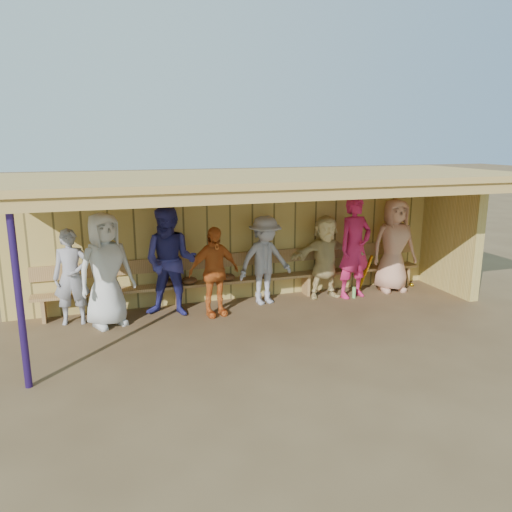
{
  "coord_description": "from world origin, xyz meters",
  "views": [
    {
      "loc": [
        -2.66,
        -7.77,
        3.06
      ],
      "look_at": [
        0.0,
        0.35,
        1.05
      ],
      "focal_mm": 35.0,
      "sensor_mm": 36.0,
      "label": 1
    }
  ],
  "objects_px": {
    "player_a": "(72,277)",
    "player_h": "(394,245)",
    "player_b": "(106,270)",
    "player_g": "(355,247)",
    "player_f": "(325,257)",
    "bench": "(244,274)",
    "player_d": "(214,272)",
    "player_e": "(265,260)",
    "player_c": "(170,262)"
  },
  "relations": [
    {
      "from": "player_c",
      "to": "player_h",
      "type": "height_order",
      "value": "player_c"
    },
    {
      "from": "player_e",
      "to": "player_g",
      "type": "distance_m",
      "value": 1.81
    },
    {
      "from": "bench",
      "to": "player_h",
      "type": "bearing_deg",
      "value": -6.21
    },
    {
      "from": "player_f",
      "to": "bench",
      "type": "xyz_separation_m",
      "value": [
        -1.58,
        0.31,
        -0.29
      ]
    },
    {
      "from": "player_f",
      "to": "player_g",
      "type": "height_order",
      "value": "player_g"
    },
    {
      "from": "player_b",
      "to": "player_e",
      "type": "bearing_deg",
      "value": -17.54
    },
    {
      "from": "player_c",
      "to": "player_e",
      "type": "distance_m",
      "value": 1.79
    },
    {
      "from": "player_b",
      "to": "player_g",
      "type": "bearing_deg",
      "value": -21.56
    },
    {
      "from": "player_d",
      "to": "player_h",
      "type": "distance_m",
      "value": 3.85
    },
    {
      "from": "player_a",
      "to": "player_f",
      "type": "relative_size",
      "value": 1.0
    },
    {
      "from": "player_b",
      "to": "player_f",
      "type": "xyz_separation_m",
      "value": [
        4.12,
        0.27,
        -0.14
      ]
    },
    {
      "from": "player_a",
      "to": "player_e",
      "type": "relative_size",
      "value": 0.97
    },
    {
      "from": "player_g",
      "to": "player_h",
      "type": "bearing_deg",
      "value": -3.03
    },
    {
      "from": "player_d",
      "to": "bench",
      "type": "height_order",
      "value": "player_d"
    },
    {
      "from": "player_g",
      "to": "player_d",
      "type": "bearing_deg",
      "value": 173.45
    },
    {
      "from": "player_d",
      "to": "bench",
      "type": "relative_size",
      "value": 0.21
    },
    {
      "from": "player_c",
      "to": "player_e",
      "type": "relative_size",
      "value": 1.16
    },
    {
      "from": "player_b",
      "to": "player_d",
      "type": "height_order",
      "value": "player_b"
    },
    {
      "from": "player_a",
      "to": "player_d",
      "type": "height_order",
      "value": "player_a"
    },
    {
      "from": "player_e",
      "to": "player_f",
      "type": "relative_size",
      "value": 1.03
    },
    {
      "from": "player_a",
      "to": "player_c",
      "type": "bearing_deg",
      "value": 1.27
    },
    {
      "from": "player_g",
      "to": "player_a",
      "type": "bearing_deg",
      "value": 167.8
    },
    {
      "from": "player_e",
      "to": "bench",
      "type": "distance_m",
      "value": 0.55
    },
    {
      "from": "player_b",
      "to": "player_e",
      "type": "relative_size",
      "value": 1.14
    },
    {
      "from": "player_h",
      "to": "bench",
      "type": "xyz_separation_m",
      "value": [
        -3.09,
        0.34,
        -0.42
      ]
    },
    {
      "from": "player_b",
      "to": "player_d",
      "type": "xyz_separation_m",
      "value": [
        1.8,
        -0.08,
        -0.16
      ]
    },
    {
      "from": "player_c",
      "to": "player_g",
      "type": "xyz_separation_m",
      "value": [
        3.58,
        -0.05,
        0.02
      ]
    },
    {
      "from": "player_g",
      "to": "player_f",
      "type": "bearing_deg",
      "value": 153.55
    },
    {
      "from": "player_c",
      "to": "player_f",
      "type": "xyz_separation_m",
      "value": [
        3.03,
        0.11,
        -0.16
      ]
    },
    {
      "from": "player_g",
      "to": "player_h",
      "type": "xyz_separation_m",
      "value": [
        0.97,
        0.13,
        -0.05
      ]
    },
    {
      "from": "player_c",
      "to": "bench",
      "type": "height_order",
      "value": "player_c"
    },
    {
      "from": "player_a",
      "to": "player_h",
      "type": "height_order",
      "value": "player_h"
    },
    {
      "from": "player_d",
      "to": "player_f",
      "type": "xyz_separation_m",
      "value": [
        2.32,
        0.35,
        0.02
      ]
    },
    {
      "from": "player_b",
      "to": "player_e",
      "type": "distance_m",
      "value": 2.89
    },
    {
      "from": "player_a",
      "to": "bench",
      "type": "xyz_separation_m",
      "value": [
        3.09,
        0.31,
        -0.29
      ]
    },
    {
      "from": "player_e",
      "to": "bench",
      "type": "relative_size",
      "value": 0.22
    },
    {
      "from": "player_b",
      "to": "player_h",
      "type": "distance_m",
      "value": 5.64
    },
    {
      "from": "player_e",
      "to": "player_c",
      "type": "bearing_deg",
      "value": 172.8
    },
    {
      "from": "player_a",
      "to": "player_c",
      "type": "relative_size",
      "value": 0.83
    },
    {
      "from": "player_a",
      "to": "player_h",
      "type": "xyz_separation_m",
      "value": [
        6.19,
        -0.03,
        0.14
      ]
    },
    {
      "from": "player_d",
      "to": "player_e",
      "type": "bearing_deg",
      "value": 7.19
    },
    {
      "from": "player_h",
      "to": "player_a",
      "type": "bearing_deg",
      "value": -174.19
    },
    {
      "from": "bench",
      "to": "player_c",
      "type": "bearing_deg",
      "value": -164.15
    },
    {
      "from": "player_a",
      "to": "player_b",
      "type": "xyz_separation_m",
      "value": [
        0.55,
        -0.27,
        0.15
      ]
    },
    {
      "from": "player_a",
      "to": "player_g",
      "type": "distance_m",
      "value": 5.23
    },
    {
      "from": "player_e",
      "to": "player_g",
      "type": "bearing_deg",
      "value": -15.67
    },
    {
      "from": "player_d",
      "to": "player_a",
      "type": "bearing_deg",
      "value": 160.31
    },
    {
      "from": "player_c",
      "to": "bench",
      "type": "distance_m",
      "value": 1.58
    },
    {
      "from": "player_c",
      "to": "player_h",
      "type": "relative_size",
      "value": 1.02
    },
    {
      "from": "player_b",
      "to": "player_c",
      "type": "distance_m",
      "value": 1.1
    }
  ]
}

